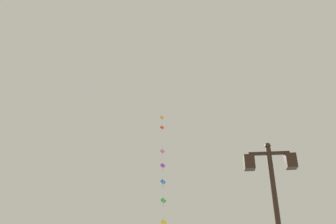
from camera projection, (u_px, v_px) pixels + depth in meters
twin_lantern_lamp_post at (275, 201)px, 9.45m from camera, size 1.39×0.28×5.23m
kite_train at (163, 181)px, 26.89m from camera, size 2.00×13.06×17.75m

